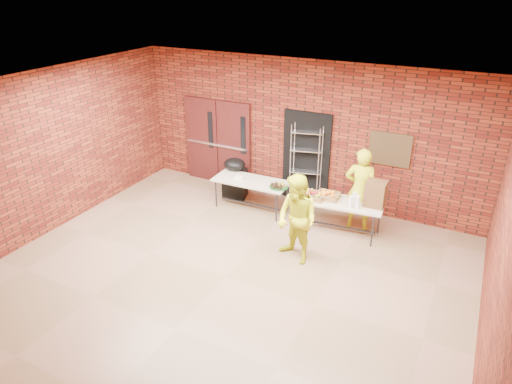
# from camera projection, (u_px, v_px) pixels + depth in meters

# --- Properties ---
(room) EXTENTS (8.08, 7.08, 3.28)m
(room) POSITION_uv_depth(u_px,v_px,m) (223.00, 194.00, 7.25)
(room) COLOR #7E6244
(room) RESTS_ON ground
(double_doors) EXTENTS (1.78, 0.12, 2.10)m
(double_doors) POSITION_uv_depth(u_px,v_px,m) (218.00, 142.00, 11.15)
(double_doors) COLOR #3F1312
(double_doors) RESTS_ON room
(dark_doorway) EXTENTS (1.10, 0.06, 2.10)m
(dark_doorway) POSITION_uv_depth(u_px,v_px,m) (306.00, 157.00, 10.23)
(dark_doorway) COLOR black
(dark_doorway) RESTS_ON room
(bronze_plaque) EXTENTS (0.85, 0.04, 0.70)m
(bronze_plaque) POSITION_uv_depth(u_px,v_px,m) (390.00, 149.00, 9.27)
(bronze_plaque) COLOR #432E1A
(bronze_plaque) RESTS_ON room
(wire_rack) EXTENTS (0.71, 0.39, 1.84)m
(wire_rack) POSITION_uv_depth(u_px,v_px,m) (306.00, 165.00, 10.15)
(wire_rack) COLOR silver
(wire_rack) RESTS_ON room
(table_left) EXTENTS (1.70, 0.75, 0.69)m
(table_left) POSITION_uv_depth(u_px,v_px,m) (251.00, 183.00, 10.00)
(table_left) COLOR #C5B997
(table_left) RESTS_ON room
(table_right) EXTENTS (1.72, 0.85, 0.68)m
(table_right) POSITION_uv_depth(u_px,v_px,m) (341.00, 204.00, 9.09)
(table_right) COLOR #C5B997
(table_right) RESTS_ON room
(basket_bananas) EXTENTS (0.41, 0.32, 0.13)m
(basket_bananas) POSITION_uv_depth(u_px,v_px,m) (306.00, 194.00, 9.26)
(basket_bananas) COLOR olive
(basket_bananas) RESTS_ON table_right
(basket_oranges) EXTENTS (0.45, 0.35, 0.14)m
(basket_oranges) POSITION_uv_depth(u_px,v_px,m) (328.00, 196.00, 9.17)
(basket_oranges) COLOR olive
(basket_oranges) RESTS_ON table_right
(basket_apples) EXTENTS (0.43, 0.34, 0.13)m
(basket_apples) POSITION_uv_depth(u_px,v_px,m) (313.00, 196.00, 9.16)
(basket_apples) COLOR olive
(basket_apples) RESTS_ON table_right
(muffin_tray) EXTENTS (0.41, 0.41, 0.10)m
(muffin_tray) POSITION_uv_depth(u_px,v_px,m) (279.00, 185.00, 9.63)
(muffin_tray) COLOR #134A1A
(muffin_tray) RESTS_ON table_left
(napkin_box) EXTENTS (0.18, 0.12, 0.06)m
(napkin_box) POSITION_uv_depth(u_px,v_px,m) (239.00, 178.00, 10.03)
(napkin_box) COLOR white
(napkin_box) RESTS_ON table_left
(coffee_dispenser) EXTENTS (0.38, 0.34, 0.51)m
(coffee_dispenser) POSITION_uv_depth(u_px,v_px,m) (376.00, 194.00, 8.80)
(coffee_dispenser) COLOR brown
(coffee_dispenser) RESTS_ON table_right
(cup_stack_front) EXTENTS (0.08, 0.08, 0.24)m
(cup_stack_front) POSITION_uv_depth(u_px,v_px,m) (351.00, 202.00, 8.78)
(cup_stack_front) COLOR white
(cup_stack_front) RESTS_ON table_right
(cup_stack_mid) EXTENTS (0.09, 0.09, 0.26)m
(cup_stack_mid) POSITION_uv_depth(u_px,v_px,m) (357.00, 202.00, 8.76)
(cup_stack_mid) COLOR white
(cup_stack_mid) RESTS_ON table_right
(cup_stack_back) EXTENTS (0.09, 0.09, 0.26)m
(cup_stack_back) POSITION_uv_depth(u_px,v_px,m) (354.00, 198.00, 8.90)
(cup_stack_back) COLOR white
(cup_stack_back) RESTS_ON table_right
(covered_grill) EXTENTS (0.61, 0.55, 0.96)m
(covered_grill) POSITION_uv_depth(u_px,v_px,m) (235.00, 178.00, 10.63)
(covered_grill) COLOR black
(covered_grill) RESTS_ON room
(volunteer_woman) EXTENTS (0.70, 0.52, 1.74)m
(volunteer_woman) POSITION_uv_depth(u_px,v_px,m) (360.00, 189.00, 9.12)
(volunteer_woman) COLOR #C8CE16
(volunteer_woman) RESTS_ON room
(volunteer_man) EXTENTS (1.00, 0.90, 1.67)m
(volunteer_man) POSITION_uv_depth(u_px,v_px,m) (297.00, 219.00, 8.09)
(volunteer_man) COLOR #C8CE16
(volunteer_man) RESTS_ON room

